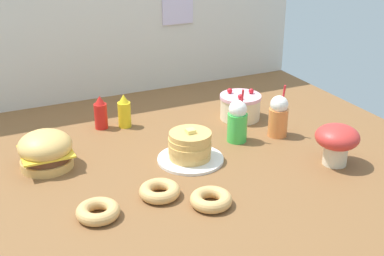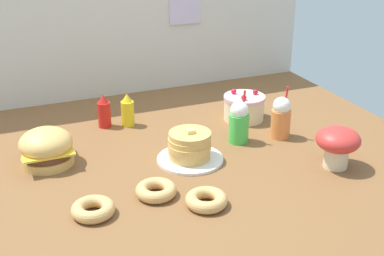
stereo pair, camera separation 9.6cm
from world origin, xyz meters
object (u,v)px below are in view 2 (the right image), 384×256
at_px(burger, 46,148).
at_px(donut_pink_glaze, 93,209).
at_px(orange_float_cup, 281,118).
at_px(ketchup_bottle, 104,112).
at_px(donut_chocolate, 156,190).
at_px(mustard_bottle, 128,111).
at_px(cream_soda_cup, 239,122).
at_px(layer_cake, 244,107).
at_px(donut_vanilla, 206,200).
at_px(mushroom_stool, 338,143).
at_px(pancake_stack, 190,148).

bearing_deg(burger, donut_pink_glaze, -78.99).
bearing_deg(orange_float_cup, burger, 172.33).
xyz_separation_m(orange_float_cup, donut_pink_glaze, (-1.06, -0.35, -0.08)).
xyz_separation_m(ketchup_bottle, donut_chocolate, (0.02, -0.79, -0.06)).
xyz_separation_m(mustard_bottle, orange_float_cup, (0.69, -0.45, 0.02)).
relative_size(ketchup_bottle, cream_soda_cup, 0.67).
bearing_deg(cream_soda_cup, mustard_bottle, 137.72).
distance_m(layer_cake, donut_vanilla, 0.94).
bearing_deg(mushroom_stool, pancake_stack, 151.91).
height_order(layer_cake, mushroom_stool, mushroom_stool).
distance_m(burger, donut_pink_glaze, 0.52).
height_order(donut_vanilla, mushroom_stool, mushroom_stool).
distance_m(donut_chocolate, mushroom_stool, 0.86).
bearing_deg(layer_cake, donut_vanilla, -127.10).
xyz_separation_m(donut_chocolate, donut_vanilla, (0.16, -0.15, 0.00)).
distance_m(layer_cake, mushroom_stool, 0.68).
bearing_deg(layer_cake, cream_soda_cup, -122.94).
bearing_deg(mushroom_stool, burger, 156.14).
xyz_separation_m(burger, cream_soda_cup, (0.93, -0.12, 0.02)).
bearing_deg(cream_soda_cup, donut_chocolate, -148.71).
relative_size(cream_soda_cup, donut_pink_glaze, 1.61).
xyz_separation_m(pancake_stack, orange_float_cup, (0.54, 0.07, 0.04)).
height_order(ketchup_bottle, mustard_bottle, same).
height_order(burger, layer_cake, burger).
bearing_deg(layer_cake, donut_pink_glaze, -147.52).
bearing_deg(donut_vanilla, orange_float_cup, 36.34).
xyz_separation_m(cream_soda_cup, donut_vanilla, (-0.40, -0.49, -0.08)).
xyz_separation_m(pancake_stack, mustard_bottle, (-0.15, 0.52, 0.02)).
height_order(burger, cream_soda_cup, cream_soda_cup).
height_order(ketchup_bottle, cream_soda_cup, cream_soda_cup).
relative_size(pancake_stack, donut_chocolate, 1.83).
xyz_separation_m(layer_cake, donut_pink_glaze, (-1.00, -0.64, -0.04)).
xyz_separation_m(ketchup_bottle, mushroom_stool, (0.87, -0.87, 0.03)).
relative_size(ketchup_bottle, donut_vanilla, 1.08).
bearing_deg(ketchup_bottle, donut_chocolate, -88.55).
bearing_deg(cream_soda_cup, burger, 172.41).
bearing_deg(donut_vanilla, mustard_bottle, 93.87).
xyz_separation_m(burger, ketchup_bottle, (0.35, 0.33, 0.00)).
height_order(pancake_stack, donut_pink_glaze, pancake_stack).
distance_m(pancake_stack, mustard_bottle, 0.54).
distance_m(burger, cream_soda_cup, 0.94).
height_order(layer_cake, donut_vanilla, layer_cake).
xyz_separation_m(layer_cake, donut_chocolate, (-0.73, -0.60, -0.04)).
relative_size(mustard_bottle, cream_soda_cup, 0.67).
bearing_deg(donut_chocolate, layer_cake, 39.34).
bearing_deg(mustard_bottle, cream_soda_cup, -42.28).
bearing_deg(donut_pink_glaze, mustard_bottle, 64.94).
relative_size(ketchup_bottle, mustard_bottle, 1.00).
bearing_deg(layer_cake, burger, -173.29).
bearing_deg(donut_vanilla, donut_pink_glaze, 166.07).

